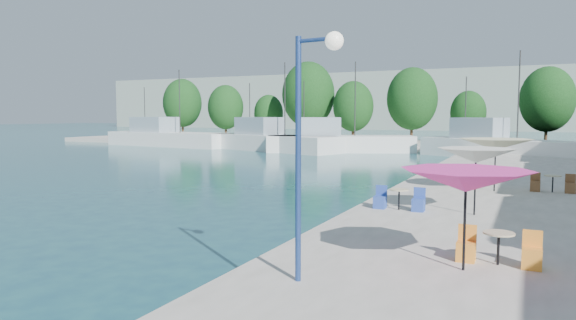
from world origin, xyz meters
The scene contains 21 objects.
quay_far centered at (-8.00, 67.00, 0.30)m, with size 90.00×16.00×0.60m, color gray.
hill_west centered at (-30.00, 160.00, 8.00)m, with size 180.00×40.00×16.00m, color gray.
trawler_01 centered at (-31.30, 56.48, 1.07)m, with size 19.25×7.38×10.20m.
trawler_02 centered at (-14.72, 54.26, 1.07)m, with size 17.29×9.65×10.20m.
trawler_03 centered at (-7.34, 55.36, 1.07)m, with size 16.25×9.98×10.20m.
trawler_04 centered at (9.06, 54.05, 1.07)m, with size 15.37×10.24×10.20m.
tree_01 centered at (-40.33, 71.86, 6.03)m, with size 6.35×6.35×9.41m.
tree_02 centered at (-30.43, 69.45, 5.24)m, with size 5.43×5.43×8.04m.
tree_03 centered at (-23.98, 71.30, 4.35)m, with size 4.40×4.40×6.51m.
tree_04 centered at (-16.41, 68.78, 6.88)m, with size 7.35×7.35×10.88m.
tree_05 centered at (-9.67, 68.26, 5.20)m, with size 5.39×5.39×7.98m.
tree_06 centered at (-2.18, 69.71, 6.15)m, with size 6.49×6.49×9.61m.
tree_07 centered at (4.63, 70.89, 4.36)m, with size 4.41×4.41×6.52m.
tree_08 centered at (13.50, 70.53, 5.89)m, with size 6.20×6.20×9.17m.
umbrella_pink centered at (10.64, 14.15, 2.60)m, with size 2.88×2.88×2.25m.
umbrella_white centered at (10.22, 20.97, 2.65)m, with size 2.64×2.64×2.31m.
umbrella_cream centered at (10.48, 27.21, 2.72)m, with size 3.20×3.20×2.38m.
cafe_table_01 centered at (11.31, 14.92, 0.89)m, with size 1.82×0.70×0.76m.
cafe_table_02 centered at (7.65, 20.79, 0.89)m, with size 1.82×0.70×0.76m.
cafe_table_03 centered at (12.85, 27.98, 0.89)m, with size 1.82×0.70×0.76m.
street_lamp centered at (7.94, 11.88, 4.09)m, with size 1.03×0.36×5.03m.
Camera 1 is at (11.89, 2.43, 4.03)m, focal length 32.00 mm.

